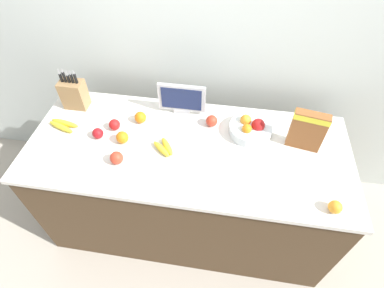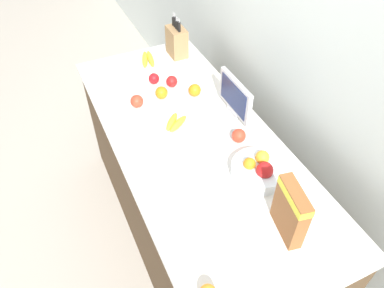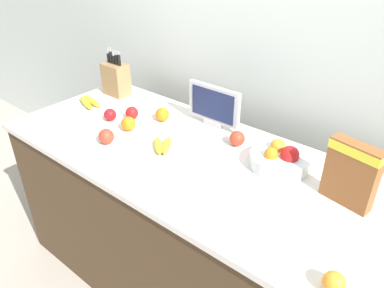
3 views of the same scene
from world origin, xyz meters
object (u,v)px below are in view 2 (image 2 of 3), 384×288
object	(u,v)px
banana_bunch_left	(148,59)
orange_by_cereal	(195,90)
small_monitor	(235,97)
apple_middle	(239,136)
apple_leftmost	(137,101)
apple_rightmost	(172,81)
knife_block	(177,41)
orange_front_left	(161,93)
cereal_box	(291,210)
banana_bunch_right	(175,123)
fruit_bowl	(259,169)
apple_rear	(154,79)

from	to	relation	value
banana_bunch_left	orange_by_cereal	world-z (taller)	orange_by_cereal
small_monitor	apple_middle	world-z (taller)	small_monitor
apple_leftmost	apple_rightmost	bearing A→B (deg)	111.21
knife_block	small_monitor	distance (m)	0.73
apple_middle	orange_front_left	bearing A→B (deg)	-156.22
apple_rightmost	cereal_box	bearing A→B (deg)	1.57
knife_block	banana_bunch_right	world-z (taller)	knife_block
cereal_box	banana_bunch_right	world-z (taller)	cereal_box
apple_leftmost	orange_front_left	size ratio (longest dim) A/B	1.01
banana_bunch_right	orange_by_cereal	world-z (taller)	orange_by_cereal
fruit_bowl	orange_by_cereal	world-z (taller)	fruit_bowl
fruit_bowl	banana_bunch_left	distance (m)	1.20
banana_bunch_left	orange_by_cereal	bearing A→B (deg)	14.73
knife_block	cereal_box	size ratio (longest dim) A/B	1.13
banana_bunch_right	orange_by_cereal	bearing A→B (deg)	133.38
knife_block	small_monitor	xyz separation A→B (m)	(0.73, 0.04, 0.02)
apple_rightmost	apple_leftmost	size ratio (longest dim) A/B	0.93
small_monitor	cereal_box	world-z (taller)	cereal_box
cereal_box	orange_front_left	world-z (taller)	cereal_box
knife_block	orange_front_left	world-z (taller)	knife_block
apple_rightmost	apple_rear	bearing A→B (deg)	-131.17
knife_block	apple_leftmost	world-z (taller)	knife_block
cereal_box	orange_front_left	size ratio (longest dim) A/B	3.44
small_monitor	apple_middle	distance (m)	0.24
fruit_bowl	banana_bunch_right	xyz separation A→B (m)	(-0.51, -0.22, -0.02)
orange_by_cereal	cereal_box	bearing A→B (deg)	-3.17
apple_middle	fruit_bowl	bearing A→B (deg)	-7.73
cereal_box	apple_middle	distance (m)	0.58
banana_bunch_left	apple_leftmost	size ratio (longest dim) A/B	2.74
knife_block	banana_bunch_right	xyz separation A→B (m)	(0.68, -0.31, -0.08)
banana_bunch_right	apple_middle	distance (m)	0.36
apple_leftmost	orange_by_cereal	bearing A→B (deg)	82.93
fruit_bowl	apple_middle	world-z (taller)	fruit_bowl
cereal_box	orange_front_left	distance (m)	1.10
knife_block	banana_bunch_left	bearing A→B (deg)	-91.87
small_monitor	apple_rear	distance (m)	0.57
orange_front_left	banana_bunch_right	bearing A→B (deg)	-5.42
apple_rightmost	orange_front_left	xyz separation A→B (m)	(0.08, -0.10, 0.00)
cereal_box	apple_leftmost	bearing A→B (deg)	-153.92
banana_bunch_right	orange_front_left	world-z (taller)	orange_front_left
apple_middle	cereal_box	bearing A→B (deg)	-9.65
orange_front_left	apple_rightmost	bearing A→B (deg)	129.60
small_monitor	cereal_box	bearing A→B (deg)	-13.42
cereal_box	fruit_bowl	world-z (taller)	cereal_box
apple_rightmost	banana_bunch_right	bearing A→B (deg)	-20.02
cereal_box	banana_bunch_right	size ratio (longest dim) A/B	1.58
cereal_box	small_monitor	bearing A→B (deg)	177.17
apple_rightmost	apple_middle	bearing A→B (deg)	11.88
fruit_bowl	orange_by_cereal	bearing A→B (deg)	-179.59
knife_block	apple_leftmost	bearing A→B (deg)	-45.64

